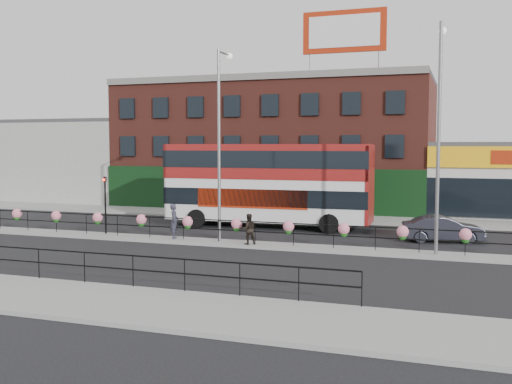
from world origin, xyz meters
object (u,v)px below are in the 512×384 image
(lamp_column_east, at_px, (439,117))
(pedestrian_b, at_px, (248,229))
(double_decker_bus, at_px, (268,176))
(pedestrian_a, at_px, (174,221))
(car, at_px, (443,229))
(lamp_column_west, at_px, (221,128))

(lamp_column_east, bearing_deg, pedestrian_b, -176.48)
(double_decker_bus, bearing_deg, pedestrian_a, -114.20)
(car, height_order, pedestrian_b, pedestrian_b)
(double_decker_bus, distance_m, lamp_column_west, 6.98)
(car, height_order, pedestrian_a, pedestrian_a)
(pedestrian_a, bearing_deg, car, -91.62)
(lamp_column_east, bearing_deg, pedestrian_a, -179.46)
(pedestrian_a, xyz_separation_m, pedestrian_b, (4.33, -0.43, -0.16))
(car, xyz_separation_m, lamp_column_east, (-0.15, -4.42, 5.65))
(pedestrian_b, bearing_deg, double_decker_bus, -111.33)
(lamp_column_west, relative_size, lamp_column_east, 0.94)
(car, distance_m, pedestrian_a, 14.20)
(pedestrian_a, bearing_deg, pedestrian_b, -115.92)
(double_decker_bus, relative_size, lamp_column_west, 1.31)
(car, xyz_separation_m, pedestrian_b, (-9.12, -4.97, 0.23))
(pedestrian_a, relative_size, pedestrian_b, 1.20)
(pedestrian_a, distance_m, pedestrian_b, 4.35)
(double_decker_bus, distance_m, pedestrian_a, 7.67)
(pedestrian_a, height_order, lamp_column_west, lamp_column_west)
(pedestrian_b, xyz_separation_m, lamp_column_west, (-1.79, 0.78, 5.04))
(double_decker_bus, relative_size, car, 2.92)
(double_decker_bus, bearing_deg, pedestrian_b, -79.65)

